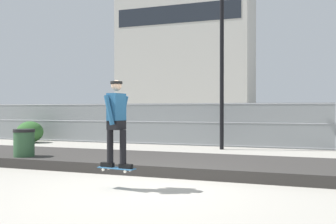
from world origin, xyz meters
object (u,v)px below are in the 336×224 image
skater (116,118)px  trash_bin (24,147)px  shrub_left (30,132)px  parked_car_near (177,123)px  street_lamp (222,42)px  skateboard (117,168)px

skater → trash_bin: skater is taller
shrub_left → trash_bin: (4.60, -5.79, 0.01)m
parked_car_near → skater: bearing=-78.5°
skater → street_lamp: (0.74, 7.68, 2.82)m
shrub_left → trash_bin: trash_bin is taller
skater → trash_bin: 4.32m
street_lamp → shrub_left: bearing=-179.7°
skater → trash_bin: size_ratio=1.69×
street_lamp → trash_bin: street_lamp is taller
parked_car_near → trash_bin: parked_car_near is taller
skateboard → shrub_left: size_ratio=0.63×
skateboard → skater: bearing=14.0°
street_lamp → trash_bin: (-4.55, -5.84, -3.71)m
shrub_left → skateboard: bearing=-42.2°
parked_car_near → shrub_left: 7.41m
skateboard → street_lamp: bearing=84.5°
street_lamp → parked_car_near: street_lamp is taller
skateboard → trash_bin: 4.23m
skater → trash_bin: (-3.80, 1.84, -0.90)m
skater → shrub_left: size_ratio=1.33×
skateboard → skater: (0.00, 0.00, 1.00)m
skateboard → shrub_left: 11.35m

